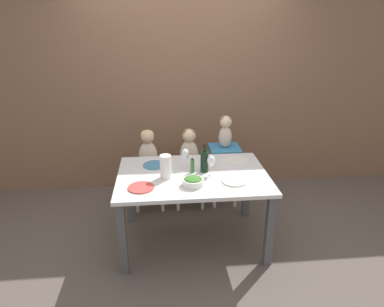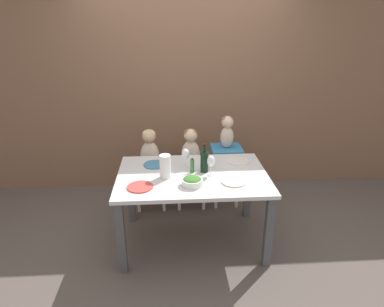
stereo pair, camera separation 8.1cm
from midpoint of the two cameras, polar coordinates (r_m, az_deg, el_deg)
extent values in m
plane|color=#564C47|center=(3.61, 0.74, -14.17)|extent=(14.00, 14.00, 0.00)
cube|color=brown|center=(4.30, -0.59, 11.47)|extent=(10.00, 0.06, 2.70)
cube|color=silver|center=(3.24, 0.80, -3.72)|extent=(1.41, 0.96, 0.03)
cube|color=#4C4C51|center=(3.08, -10.99, -13.63)|extent=(0.07, 0.07, 0.71)
cube|color=#4C4C51|center=(3.18, 13.37, -12.60)|extent=(0.07, 0.07, 0.71)
cube|color=#4C4C51|center=(3.79, -9.59, -6.30)|extent=(0.07, 0.07, 0.71)
cube|color=#4C4C51|center=(3.88, 9.88, -5.68)|extent=(0.07, 0.07, 0.71)
cylinder|color=silver|center=(4.01, -8.35, -7.04)|extent=(0.04, 0.04, 0.40)
cylinder|color=silver|center=(4.00, -4.18, -6.96)|extent=(0.04, 0.04, 0.40)
cylinder|color=silver|center=(4.27, -8.08, -5.16)|extent=(0.04, 0.04, 0.40)
cylinder|color=silver|center=(4.25, -4.18, -5.08)|extent=(0.04, 0.04, 0.40)
cube|color=tan|center=(4.03, -6.33, -3.18)|extent=(0.41, 0.39, 0.05)
cylinder|color=silver|center=(4.00, -1.59, -6.89)|extent=(0.04, 0.04, 0.40)
cylinder|color=silver|center=(4.02, 2.57, -6.75)|extent=(0.04, 0.04, 0.40)
cylinder|color=silver|center=(4.26, -1.75, -5.02)|extent=(0.04, 0.04, 0.40)
cylinder|color=silver|center=(4.27, 2.15, -4.90)|extent=(0.04, 0.04, 0.40)
cube|color=tan|center=(4.03, 0.35, -3.01)|extent=(0.41, 0.39, 0.05)
cylinder|color=silver|center=(3.99, 4.68, -4.84)|extent=(0.04, 0.04, 0.67)
cylinder|color=silver|center=(4.04, 8.15, -4.70)|extent=(0.04, 0.04, 0.67)
cylinder|color=silver|center=(4.21, 4.20, -3.35)|extent=(0.04, 0.04, 0.67)
cylinder|color=silver|center=(4.25, 7.49, -3.23)|extent=(0.04, 0.04, 0.67)
cube|color=teal|center=(3.98, 6.34, 0.66)|extent=(0.35, 0.33, 0.05)
ellipsoid|color=beige|center=(3.95, -6.45, -0.45)|extent=(0.21, 0.16, 0.36)
sphere|color=#D6AD89|center=(3.86, -6.60, 2.85)|extent=(0.15, 0.15, 0.15)
ellipsoid|color=#DBC684|center=(3.86, -6.61, 3.21)|extent=(0.15, 0.15, 0.11)
ellipsoid|color=beige|center=(3.95, 0.36, -0.27)|extent=(0.21, 0.16, 0.36)
sphere|color=beige|center=(3.87, 0.37, 3.02)|extent=(0.15, 0.15, 0.15)
ellipsoid|color=olive|center=(3.87, 0.36, 3.38)|extent=(0.15, 0.15, 0.11)
ellipsoid|color=beige|center=(3.93, 6.43, 2.73)|extent=(0.15, 0.11, 0.26)
sphere|color=beige|center=(3.87, 6.54, 5.24)|extent=(0.14, 0.14, 0.14)
ellipsoid|color=olive|center=(3.88, 6.53, 5.57)|extent=(0.13, 0.13, 0.10)
cylinder|color=black|center=(3.24, 2.79, -1.40)|extent=(0.08, 0.08, 0.20)
cylinder|color=black|center=(3.19, 2.83, 0.91)|extent=(0.03, 0.03, 0.08)
cylinder|color=black|center=(3.18, 2.84, 1.41)|extent=(0.03, 0.03, 0.02)
cylinder|color=white|center=(3.12, -3.74, -2.17)|extent=(0.10, 0.10, 0.22)
cylinder|color=white|center=(3.22, 3.84, -3.58)|extent=(0.06, 0.06, 0.00)
cylinder|color=white|center=(3.20, 3.86, -2.84)|extent=(0.01, 0.01, 0.09)
ellipsoid|color=white|center=(3.16, 3.91, -1.26)|extent=(0.07, 0.07, 0.10)
cylinder|color=white|center=(3.37, -0.37, -2.29)|extent=(0.06, 0.06, 0.00)
cylinder|color=white|center=(3.35, -0.37, -1.57)|extent=(0.01, 0.01, 0.09)
ellipsoid|color=white|center=(3.32, -0.38, -0.05)|extent=(0.07, 0.07, 0.10)
cylinder|color=white|center=(3.01, 0.79, -4.80)|extent=(0.19, 0.19, 0.06)
ellipsoid|color=#3D752D|center=(3.00, 0.80, -4.30)|extent=(0.16, 0.16, 0.04)
cylinder|color=#D14C47|center=(3.01, -7.87, -5.53)|extent=(0.23, 0.23, 0.01)
cylinder|color=teal|center=(3.44, -5.51, -1.85)|extent=(0.23, 0.23, 0.01)
cylinder|color=silver|center=(3.53, 8.31, -1.29)|extent=(0.23, 0.23, 0.01)
cylinder|color=silver|center=(3.10, 7.73, -4.66)|extent=(0.23, 0.23, 0.01)
cylinder|color=#336633|center=(3.24, 0.78, -2.09)|extent=(0.04, 0.04, 0.13)
cone|color=black|center=(3.21, 0.79, -0.84)|extent=(0.03, 0.03, 0.02)
camera|label=1|loc=(0.04, -89.28, 0.29)|focal=32.00mm
camera|label=2|loc=(0.04, 90.72, -0.29)|focal=32.00mm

